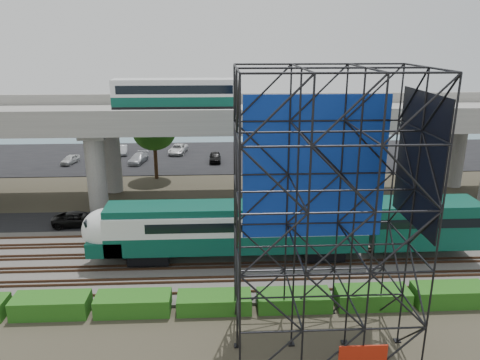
{
  "coord_description": "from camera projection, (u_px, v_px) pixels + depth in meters",
  "views": [
    {
      "loc": [
        1.35,
        -29.9,
        16.48
      ],
      "look_at": [
        3.11,
        6.0,
        5.26
      ],
      "focal_mm": 35.0,
      "sensor_mm": 36.0,
      "label": 1
    }
  ],
  "objects": [
    {
      "name": "harbor_water",
      "position": [
        210.0,
        127.0,
        86.74
      ],
      "size": [
        140.0,
        40.0,
        0.03
      ],
      "primitive_type": "cube",
      "color": "#446170",
      "rests_on": "ground"
    },
    {
      "name": "scaffold_tower",
      "position": [
        325.0,
        219.0,
        23.83
      ],
      "size": [
        9.36,
        6.36,
        15.0
      ],
      "color": "black",
      "rests_on": "ground"
    },
    {
      "name": "parking_lot",
      "position": [
        208.0,
        157.0,
        65.76
      ],
      "size": [
        90.0,
        18.0,
        0.08
      ],
      "primitive_type": "cube",
      "color": "black",
      "rests_on": "ground"
    },
    {
      "name": "commuter_train",
      "position": [
        265.0,
        226.0,
        34.62
      ],
      "size": [
        29.3,
        3.06,
        4.3
      ],
      "color": "black",
      "rests_on": "rail_tracks"
    },
    {
      "name": "suv",
      "position": [
        78.0,
        219.0,
        41.79
      ],
      "size": [
        4.62,
        2.4,
        1.24
      ],
      "primitive_type": "imported",
      "rotation": [
        0.0,
        0.0,
        1.65
      ],
      "color": "black",
      "rests_on": "service_road"
    },
    {
      "name": "rail_tracks",
      "position": [
        201.0,
        259.0,
        35.17
      ],
      "size": [
        90.0,
        9.52,
        0.16
      ],
      "color": "#472D1E",
      "rests_on": "ballast_bed"
    },
    {
      "name": "ballast_bed",
      "position": [
        201.0,
        262.0,
        35.23
      ],
      "size": [
        90.0,
        12.0,
        0.2
      ],
      "primitive_type": "cube",
      "color": "slate",
      "rests_on": "ground"
    },
    {
      "name": "hedge_strip",
      "position": [
        214.0,
        301.0,
        29.13
      ],
      "size": [
        34.6,
        1.8,
        1.2
      ],
      "color": "#184F12",
      "rests_on": "ground"
    },
    {
      "name": "ground",
      "position": [
        201.0,
        276.0,
        33.35
      ],
      "size": [
        140.0,
        140.0,
        0.0
      ],
      "primitive_type": "plane",
      "color": "#474233",
      "rests_on": "ground"
    },
    {
      "name": "service_road",
      "position": [
        204.0,
        220.0,
        43.35
      ],
      "size": [
        90.0,
        5.0,
        0.08
      ],
      "primitive_type": "cube",
      "color": "black",
      "rests_on": "ground"
    },
    {
      "name": "overpass",
      "position": [
        202.0,
        122.0,
        46.15
      ],
      "size": [
        80.0,
        12.0,
        12.4
      ],
      "color": "#9E9B93",
      "rests_on": "ground"
    },
    {
      "name": "trees",
      "position": [
        158.0,
        148.0,
        46.89
      ],
      "size": [
        40.94,
        16.94,
        7.69
      ],
      "color": "#382314",
      "rests_on": "ground"
    },
    {
      "name": "parked_cars",
      "position": [
        204.0,
        153.0,
        65.12
      ],
      "size": [
        38.78,
        9.68,
        1.29
      ],
      "color": "silver",
      "rests_on": "parking_lot"
    }
  ]
}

